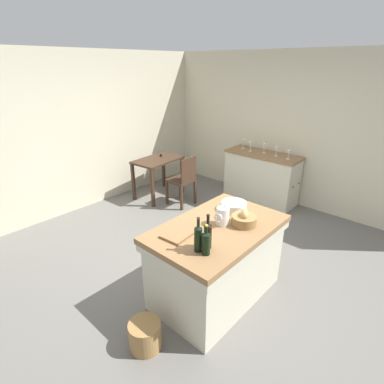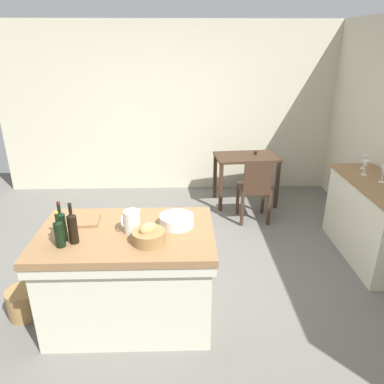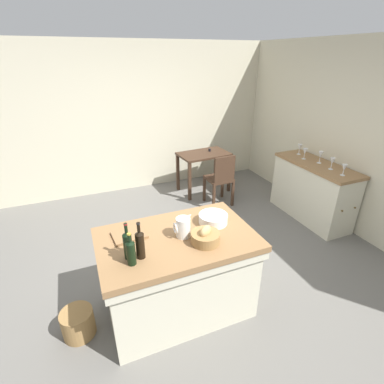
{
  "view_description": "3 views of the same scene",
  "coord_description": "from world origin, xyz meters",
  "px_view_note": "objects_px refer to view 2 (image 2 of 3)",
  "views": [
    {
      "loc": [
        -2.43,
        -2.15,
        2.38
      ],
      "look_at": [
        0.03,
        0.07,
        0.95
      ],
      "focal_mm": 28.03,
      "sensor_mm": 36.0,
      "label": 1
    },
    {
      "loc": [
        0.17,
        -3.19,
        2.29
      ],
      "look_at": [
        0.26,
        0.07,
        0.94
      ],
      "focal_mm": 34.03,
      "sensor_mm": 36.0,
      "label": 2
    },
    {
      "loc": [
        -1.0,
        -2.65,
        2.36
      ],
      "look_at": [
        0.2,
        0.25,
        0.86
      ],
      "focal_mm": 26.95,
      "sensor_mm": 36.0,
      "label": 3
    }
  ],
  "objects_px": {
    "pitcher": "(132,221)",
    "wine_bottle_green": "(59,233)",
    "wine_glass_middle": "(384,171)",
    "island_table": "(129,273)",
    "wooden_chair": "(255,188)",
    "wash_bowl": "(177,221)",
    "wicker_hamper": "(24,302)",
    "side_cabinet": "(371,220)",
    "cutting_board": "(82,221)",
    "wine_glass_right": "(366,165)",
    "bread_basket": "(149,236)",
    "writing_desk": "(246,164)",
    "wine_glass_far_right": "(364,159)",
    "wine_bottle_dark": "(73,227)",
    "wine_bottle_amber": "(61,225)"
  },
  "relations": [
    {
      "from": "pitcher",
      "to": "wine_bottle_green",
      "type": "distance_m",
      "value": 0.55
    },
    {
      "from": "wine_glass_middle",
      "to": "wine_bottle_green",
      "type": "bearing_deg",
      "value": -159.01
    },
    {
      "from": "island_table",
      "to": "wooden_chair",
      "type": "relative_size",
      "value": 1.58
    },
    {
      "from": "wash_bowl",
      "to": "wicker_hamper",
      "type": "height_order",
      "value": "wash_bowl"
    },
    {
      "from": "wine_glass_middle",
      "to": "side_cabinet",
      "type": "bearing_deg",
      "value": -165.3
    },
    {
      "from": "cutting_board",
      "to": "wicker_hamper",
      "type": "distance_m",
      "value": 0.94
    },
    {
      "from": "wicker_hamper",
      "to": "pitcher",
      "type": "bearing_deg",
      "value": -3.6
    },
    {
      "from": "wicker_hamper",
      "to": "side_cabinet",
      "type": "bearing_deg",
      "value": 14.19
    },
    {
      "from": "wooden_chair",
      "to": "wine_glass_right",
      "type": "bearing_deg",
      "value": -31.57
    },
    {
      "from": "bread_basket",
      "to": "wine_glass_middle",
      "type": "xyz_separation_m",
      "value": [
        2.39,
        1.13,
        0.1
      ]
    },
    {
      "from": "writing_desk",
      "to": "bread_basket",
      "type": "xyz_separation_m",
      "value": [
        -1.2,
        -2.66,
        0.3
      ]
    },
    {
      "from": "cutting_board",
      "to": "wine_glass_middle",
      "type": "relative_size",
      "value": 1.64
    },
    {
      "from": "wash_bowl",
      "to": "wine_glass_middle",
      "type": "xyz_separation_m",
      "value": [
        2.18,
        0.86,
        0.11
      ]
    },
    {
      "from": "pitcher",
      "to": "bread_basket",
      "type": "distance_m",
      "value": 0.22
    },
    {
      "from": "writing_desk",
      "to": "wicker_hamper",
      "type": "distance_m",
      "value": 3.43
    },
    {
      "from": "wine_glass_far_right",
      "to": "wicker_hamper",
      "type": "distance_m",
      "value": 3.91
    },
    {
      "from": "wooden_chair",
      "to": "cutting_board",
      "type": "relative_size",
      "value": 3.1
    },
    {
      "from": "wine_glass_right",
      "to": "wine_bottle_green",
      "type": "bearing_deg",
      "value": -154.68
    },
    {
      "from": "side_cabinet",
      "to": "wash_bowl",
      "type": "relative_size",
      "value": 4.8
    },
    {
      "from": "writing_desk",
      "to": "wicker_hamper",
      "type": "bearing_deg",
      "value": -134.28
    },
    {
      "from": "wooden_chair",
      "to": "wine_bottle_green",
      "type": "xyz_separation_m",
      "value": [
        -1.88,
        -2.06,
        0.49
      ]
    },
    {
      "from": "pitcher",
      "to": "wine_bottle_green",
      "type": "relative_size",
      "value": 0.8
    },
    {
      "from": "wooden_chair",
      "to": "writing_desk",
      "type": "bearing_deg",
      "value": 92.01
    },
    {
      "from": "wine_bottle_dark",
      "to": "wine_glass_far_right",
      "type": "bearing_deg",
      "value": 27.81
    },
    {
      "from": "island_table",
      "to": "wine_glass_middle",
      "type": "height_order",
      "value": "wine_glass_middle"
    },
    {
      "from": "writing_desk",
      "to": "cutting_board",
      "type": "xyz_separation_m",
      "value": [
        -1.8,
        -2.31,
        0.26
      ]
    },
    {
      "from": "writing_desk",
      "to": "wine_glass_right",
      "type": "height_order",
      "value": "wine_glass_right"
    },
    {
      "from": "wash_bowl",
      "to": "wine_bottle_green",
      "type": "xyz_separation_m",
      "value": [
        -0.87,
        -0.31,
        0.07
      ]
    },
    {
      "from": "side_cabinet",
      "to": "writing_desk",
      "type": "bearing_deg",
      "value": 126.61
    },
    {
      "from": "wash_bowl",
      "to": "cutting_board",
      "type": "bearing_deg",
      "value": 174.15
    },
    {
      "from": "writing_desk",
      "to": "cutting_board",
      "type": "height_order",
      "value": "cutting_board"
    },
    {
      "from": "wicker_hamper",
      "to": "wash_bowl",
      "type": "bearing_deg",
      "value": 1.72
    },
    {
      "from": "wine_bottle_dark",
      "to": "wine_glass_right",
      "type": "height_order",
      "value": "wine_bottle_dark"
    },
    {
      "from": "wine_bottle_amber",
      "to": "wine_glass_middle",
      "type": "bearing_deg",
      "value": 19.56
    },
    {
      "from": "island_table",
      "to": "bread_basket",
      "type": "relative_size",
      "value": 5.58
    },
    {
      "from": "island_table",
      "to": "wash_bowl",
      "type": "distance_m",
      "value": 0.61
    },
    {
      "from": "wicker_hamper",
      "to": "wine_bottle_green",
      "type": "bearing_deg",
      "value": -27.81
    },
    {
      "from": "bread_basket",
      "to": "wine_glass_right",
      "type": "height_order",
      "value": "wine_glass_right"
    },
    {
      "from": "side_cabinet",
      "to": "wine_bottle_green",
      "type": "bearing_deg",
      "value": -158.94
    },
    {
      "from": "wine_glass_right",
      "to": "wine_glass_far_right",
      "type": "bearing_deg",
      "value": 67.95
    },
    {
      "from": "writing_desk",
      "to": "wine_bottle_green",
      "type": "distance_m",
      "value": 3.3
    },
    {
      "from": "island_table",
      "to": "cutting_board",
      "type": "xyz_separation_m",
      "value": [
        -0.4,
        0.18,
        0.41
      ]
    },
    {
      "from": "wooden_chair",
      "to": "wine_bottle_dark",
      "type": "height_order",
      "value": "wine_bottle_dark"
    },
    {
      "from": "wine_glass_right",
      "to": "wicker_hamper",
      "type": "relative_size",
      "value": 0.58
    },
    {
      "from": "side_cabinet",
      "to": "wine_glass_middle",
      "type": "distance_m",
      "value": 0.57
    },
    {
      "from": "cutting_board",
      "to": "wine_bottle_green",
      "type": "relative_size",
      "value": 1.02
    },
    {
      "from": "side_cabinet",
      "to": "wine_bottle_dark",
      "type": "xyz_separation_m",
      "value": [
        -2.92,
        -1.1,
        0.55
      ]
    },
    {
      "from": "pitcher",
      "to": "wine_bottle_amber",
      "type": "distance_m",
      "value": 0.53
    },
    {
      "from": "island_table",
      "to": "pitcher",
      "type": "height_order",
      "value": "pitcher"
    },
    {
      "from": "wine_bottle_dark",
      "to": "wine_glass_middle",
      "type": "relative_size",
      "value": 1.84
    }
  ]
}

